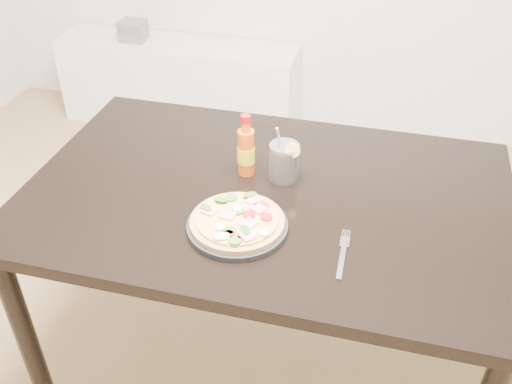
% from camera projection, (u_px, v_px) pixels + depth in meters
% --- Properties ---
extents(dining_table, '(1.40, 0.90, 0.75)m').
position_uv_depth(dining_table, '(266.00, 214.00, 1.70)').
color(dining_table, black).
rests_on(dining_table, ground).
extents(plate, '(0.27, 0.27, 0.02)m').
position_uv_depth(plate, '(237.00, 226.00, 1.51)').
color(plate, black).
rests_on(plate, dining_table).
extents(pizza, '(0.25, 0.25, 0.03)m').
position_uv_depth(pizza, '(237.00, 221.00, 1.50)').
color(pizza, tan).
rests_on(pizza, plate).
extents(hot_sauce_bottle, '(0.06, 0.06, 0.20)m').
position_uv_depth(hot_sauce_bottle, '(246.00, 151.00, 1.68)').
color(hot_sauce_bottle, '#E2520D').
rests_on(hot_sauce_bottle, dining_table).
extents(cola_cup, '(0.09, 0.09, 0.18)m').
position_uv_depth(cola_cup, '(284.00, 162.00, 1.68)').
color(cola_cup, black).
rests_on(cola_cup, dining_table).
extents(fork, '(0.02, 0.19, 0.00)m').
position_uv_depth(fork, '(343.00, 252.00, 1.43)').
color(fork, silver).
rests_on(fork, dining_table).
extents(media_console, '(1.40, 0.34, 0.50)m').
position_uv_depth(media_console, '(180.00, 83.00, 3.40)').
color(media_console, white).
rests_on(media_console, ground).
extents(cd_stack, '(0.14, 0.12, 0.11)m').
position_uv_depth(cd_stack, '(133.00, 31.00, 3.26)').
color(cd_stack, slate).
rests_on(cd_stack, media_console).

